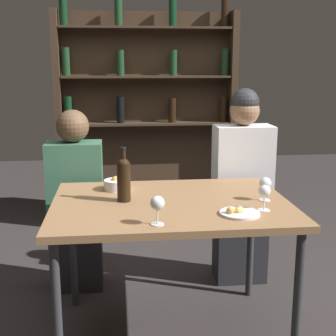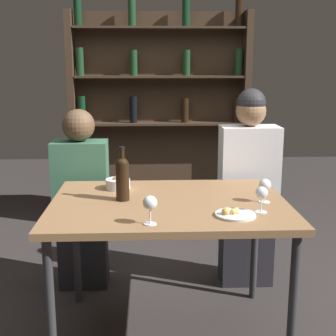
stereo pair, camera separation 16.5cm
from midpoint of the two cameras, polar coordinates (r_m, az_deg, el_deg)
The scene contains 11 objects.
ground_plane at distance 2.79m, azimuth 1.92°, elevation -19.57°, with size 10.00×10.00×0.00m, color #332D2D.
dining_table at distance 2.49m, azimuth 2.05°, elevation -5.56°, with size 1.24×0.92×0.78m.
wine_rack_wall at distance 4.33m, azimuth 0.07°, elevation 7.01°, with size 1.63×0.21×2.05m.
wine_bottle at distance 2.46m, azimuth -3.68°, elevation -1.06°, with size 0.07×0.07×0.29m.
wine_glass_0 at distance 2.10m, azimuth 0.05°, elevation -4.42°, with size 0.07×0.07×0.13m.
wine_glass_1 at distance 2.50m, azimuth 13.60°, elevation -2.14°, with size 0.06×0.06×0.13m.
wine_glass_2 at distance 2.33m, azimuth 13.35°, elevation -3.12°, with size 0.06×0.06×0.13m.
food_plate_0 at distance 2.27m, azimuth 10.18°, elevation -5.55°, with size 0.20×0.20×0.04m.
snack_bowl at distance 2.71m, azimuth -4.40°, elevation -1.89°, with size 0.14×0.14×0.08m.
seated_person_left at distance 3.15m, azimuth -8.99°, elevation -4.35°, with size 0.36×0.22×1.21m.
seated_person_right at distance 3.20m, azimuth 11.18°, elevation -2.84°, with size 0.38×0.22×1.33m.
Camera 2 is at (-0.11, -2.36, 1.49)m, focal length 50.00 mm.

